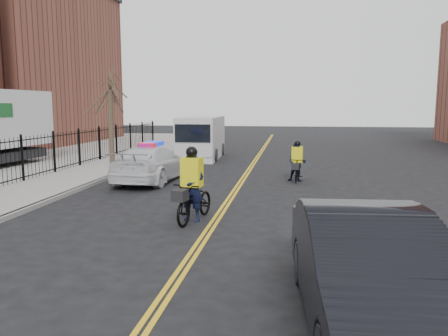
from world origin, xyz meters
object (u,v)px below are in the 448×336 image
object	(u,v)px
dark_sedan	(370,272)
cargo_van	(201,138)
police_cruiser	(152,163)
cyclist_far	(297,165)
cyclist_near	(192,195)

from	to	relation	value
dark_sedan	cargo_van	distance (m)	21.71
police_cruiser	cargo_van	distance (m)	8.79
cyclist_far	police_cruiser	bearing A→B (deg)	-166.00
cyclist_far	cargo_van	bearing A→B (deg)	132.55
police_cruiser	dark_sedan	xyz separation A→B (m)	(7.14, -11.87, 0.09)
police_cruiser	cyclist_far	distance (m)	6.33
dark_sedan	police_cruiser	bearing A→B (deg)	116.77
dark_sedan	cyclist_near	size ratio (longest dim) A/B	2.32
police_cruiser	cyclist_far	world-z (taller)	cyclist_far
police_cruiser	dark_sedan	bearing A→B (deg)	124.02
cargo_van	cyclist_near	distance (m)	15.29
dark_sedan	cargo_van	world-z (taller)	cargo_van
cargo_van	cyclist_near	size ratio (longest dim) A/B	2.74
dark_sedan	cyclist_far	world-z (taller)	cyclist_far
police_cruiser	cyclist_near	xyz separation A→B (m)	(3.23, -6.25, -0.04)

